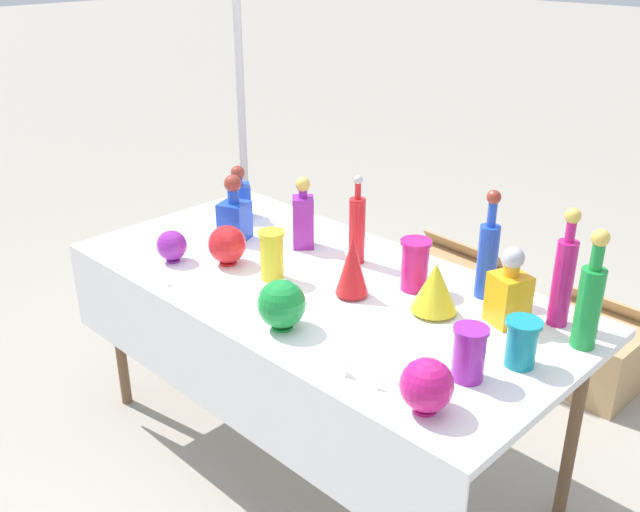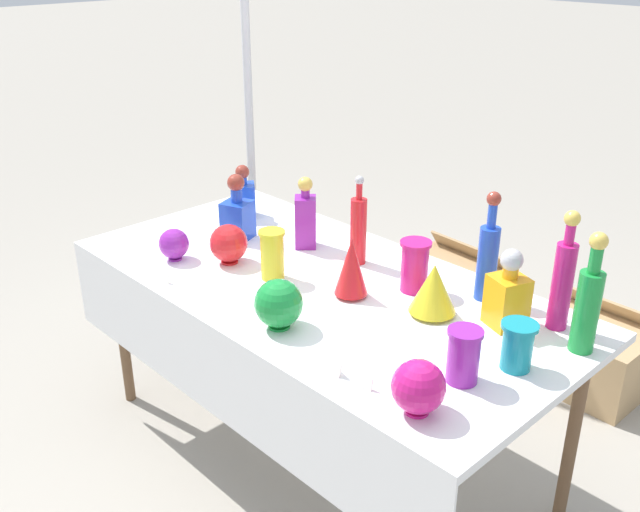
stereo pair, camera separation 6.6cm
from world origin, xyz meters
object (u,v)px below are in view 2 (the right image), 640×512
object	(u,v)px
tall_bottle_1	(358,228)
square_decanter_1	(306,217)
round_bowl_1	(174,244)
round_bowl_3	(229,243)
square_decanter_0	(508,294)
fluted_vase_0	(352,266)
slender_vase_0	(518,344)
slender_vase_2	(415,264)
cardboard_box_behind_left	(456,292)
canopy_pole	(249,111)
square_decanter_3	(237,213)
cardboard_box_behind_right	(589,353)
slender_vase_1	(464,354)
round_bowl_2	(418,387)
tall_bottle_0	(488,256)
tall_bottle_3	(588,302)
slender_vase_3	(272,253)
square_decanter_2	(243,196)
round_bowl_0	(279,303)
tall_bottle_2	(563,279)
fluted_vase_1	(433,289)

from	to	relation	value
tall_bottle_1	square_decanter_1	distance (m)	0.25
round_bowl_1	round_bowl_3	xyz separation A→B (m)	(0.17, 0.13, 0.01)
square_decanter_0	round_bowl_1	bearing A→B (deg)	-157.43
fluted_vase_0	slender_vase_0	bearing A→B (deg)	1.45
slender_vase_2	cardboard_box_behind_left	xyz separation A→B (m)	(-0.54, 1.06, -0.68)
fluted_vase_0	round_bowl_3	distance (m)	0.52
slender_vase_0	canopy_pole	world-z (taller)	canopy_pole
fluted_vase_0	square_decanter_3	bearing A→B (deg)	176.92
cardboard_box_behind_right	square_decanter_3	bearing A→B (deg)	-130.78
slender_vase_0	round_bowl_1	distance (m)	1.33
round_bowl_1	slender_vase_1	bearing A→B (deg)	5.67
square_decanter_3	slender_vase_0	size ratio (longest dim) A/B	1.88
slender_vase_0	round_bowl_2	xyz separation A→B (m)	(-0.06, -0.36, -0.00)
slender_vase_1	tall_bottle_1	bearing A→B (deg)	153.98
tall_bottle_0	round_bowl_2	world-z (taller)	tall_bottle_0
square_decanter_1	slender_vase_0	xyz separation A→B (m)	(1.05, -0.16, -0.05)
tall_bottle_3	slender_vase_3	size ratio (longest dim) A/B	2.07
tall_bottle_0	tall_bottle_3	world-z (taller)	tall_bottle_0
slender_vase_2	round_bowl_1	bearing A→B (deg)	-150.06
fluted_vase_0	square_decanter_0	bearing A→B (deg)	23.55
square_decanter_1	slender_vase_3	world-z (taller)	square_decanter_1
square_decanter_2	round_bowl_3	distance (m)	0.48
tall_bottle_3	round_bowl_3	size ratio (longest dim) A/B	2.51
slender_vase_0	fluted_vase_0	distance (m)	0.63
round_bowl_0	cardboard_box_behind_right	bearing A→B (deg)	77.09
square_decanter_1	slender_vase_1	bearing A→B (deg)	-18.09
slender_vase_3	cardboard_box_behind_left	xyz separation A→B (m)	(-0.13, 1.35, -0.68)
square_decanter_1	cardboard_box_behind_right	size ratio (longest dim) A/B	0.56
square_decanter_1	round_bowl_1	world-z (taller)	square_decanter_1
slender_vase_0	square_decanter_2	bearing A→B (deg)	172.83
tall_bottle_0	canopy_pole	size ratio (longest dim) A/B	0.14
tall_bottle_2	slender_vase_1	bearing A→B (deg)	-93.62
tall_bottle_3	square_decanter_2	bearing A→B (deg)	-178.50
slender_vase_2	round_bowl_3	distance (m)	0.70
tall_bottle_1	tall_bottle_2	world-z (taller)	tall_bottle_2
square_decanter_3	fluted_vase_1	size ratio (longest dim) A/B	1.53
tall_bottle_0	round_bowl_3	world-z (taller)	tall_bottle_0
slender_vase_3	cardboard_box_behind_right	size ratio (longest dim) A/B	0.35
square_decanter_0	cardboard_box_behind_left	bearing A→B (deg)	130.71
fluted_vase_0	cardboard_box_behind_left	bearing A→B (deg)	108.65
cardboard_box_behind_left	cardboard_box_behind_right	size ratio (longest dim) A/B	1.08
tall_bottle_0	square_decanter_1	size ratio (longest dim) A/B	1.33
square_decanter_1	fluted_vase_0	xyz separation A→B (m)	(0.42, -0.17, -0.01)
square_decanter_0	round_bowl_2	world-z (taller)	square_decanter_0
round_bowl_0	canopy_pole	bearing A→B (deg)	144.24
cardboard_box_behind_right	slender_vase_0	bearing A→B (deg)	-76.41
square_decanter_2	square_decanter_3	xyz separation A→B (m)	(0.17, -0.17, 0.01)
cardboard_box_behind_left	canopy_pole	world-z (taller)	canopy_pole
slender_vase_0	canopy_pole	bearing A→B (deg)	162.05
square_decanter_2	slender_vase_0	xyz separation A→B (m)	(1.48, -0.19, -0.01)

